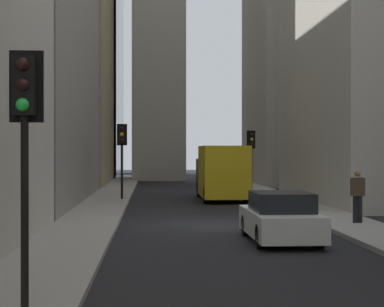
% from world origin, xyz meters
% --- Properties ---
extents(ground_plane, '(135.00, 135.00, 0.00)m').
position_xyz_m(ground_plane, '(0.00, 0.00, 0.00)').
color(ground_plane, black).
extents(sidewalk_right, '(90.00, 2.20, 0.14)m').
position_xyz_m(sidewalk_right, '(0.00, 4.50, 0.07)').
color(sidewalk_right, gray).
rests_on(sidewalk_right, ground_plane).
extents(sidewalk_left, '(90.00, 2.20, 0.14)m').
position_xyz_m(sidewalk_left, '(0.00, -4.50, 0.07)').
color(sidewalk_left, gray).
rests_on(sidewalk_left, ground_plane).
extents(building_left_far, '(12.30, 10.50, 27.58)m').
position_xyz_m(building_left_far, '(28.16, -10.59, 13.80)').
color(building_left_far, '#A8A091').
rests_on(building_left_far, ground_plane).
extents(delivery_truck, '(6.46, 2.25, 2.84)m').
position_xyz_m(delivery_truck, '(11.49, -1.40, 1.46)').
color(delivery_truck, yellow).
rests_on(delivery_truck, ground_plane).
extents(sedan_white, '(4.30, 1.78, 1.42)m').
position_xyz_m(sedan_white, '(-4.43, -1.40, 0.66)').
color(sedan_white, silver).
rests_on(sedan_white, ground_plane).
extents(traffic_light_foreground, '(0.43, 0.52, 3.97)m').
position_xyz_m(traffic_light_foreground, '(-12.91, 4.16, 3.06)').
color(traffic_light_foreground, black).
rests_on(traffic_light_foreground, sidewalk_right).
extents(traffic_light_midblock, '(0.43, 0.52, 3.83)m').
position_xyz_m(traffic_light_midblock, '(10.76, 3.78, 2.95)').
color(traffic_light_midblock, black).
rests_on(traffic_light_midblock, sidewalk_right).
extents(traffic_light_far_junction, '(0.43, 0.52, 3.70)m').
position_xyz_m(traffic_light_far_junction, '(16.89, -3.81, 2.85)').
color(traffic_light_far_junction, black).
rests_on(traffic_light_far_junction, sidewalk_left).
extents(pedestrian, '(0.26, 0.44, 1.79)m').
position_xyz_m(pedestrian, '(-0.98, -4.73, 1.12)').
color(pedestrian, black).
rests_on(pedestrian, sidewalk_left).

